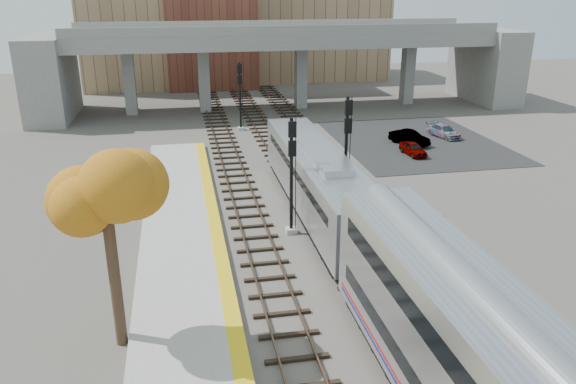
{
  "coord_description": "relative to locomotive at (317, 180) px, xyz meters",
  "views": [
    {
      "loc": [
        -6.97,
        -18.27,
        13.35
      ],
      "look_at": [
        -1.28,
        10.57,
        2.5
      ],
      "focal_mm": 35.0,
      "sensor_mm": 36.0,
      "label": 1
    }
  ],
  "objects": [
    {
      "name": "ground",
      "position": [
        -1.0,
        -12.96,
        -2.28
      ],
      "size": [
        160.0,
        160.0,
        0.0
      ],
      "primitive_type": "plane",
      "color": "#47423D",
      "rests_on": "ground"
    },
    {
      "name": "platform",
      "position": [
        -8.25,
        -12.96,
        -2.1
      ],
      "size": [
        4.5,
        60.0,
        0.35
      ],
      "primitive_type": "cube",
      "color": "#9E9E99",
      "rests_on": "ground"
    },
    {
      "name": "yellow_strip",
      "position": [
        -6.35,
        -12.96,
        -1.92
      ],
      "size": [
        0.7,
        60.0,
        0.01
      ],
      "primitive_type": "cube",
      "color": "yellow",
      "rests_on": "platform"
    },
    {
      "name": "tracks",
      "position": [
        -0.07,
        -0.46,
        -2.2
      ],
      "size": [
        10.7,
        95.0,
        0.25
      ],
      "color": "black",
      "rests_on": "ground"
    },
    {
      "name": "overpass",
      "position": [
        3.92,
        32.04,
        3.53
      ],
      "size": [
        54.0,
        12.0,
        9.5
      ],
      "color": "slate",
      "rests_on": "ground"
    },
    {
      "name": "buildings_far",
      "position": [
        0.26,
        53.61,
        5.6
      ],
      "size": [
        43.0,
        21.0,
        20.6
      ],
      "color": "tan",
      "rests_on": "ground"
    },
    {
      "name": "parking_lot",
      "position": [
        13.0,
        15.04,
        -2.26
      ],
      "size": [
        14.0,
        18.0,
        0.04
      ],
      "primitive_type": "cube",
      "color": "black",
      "rests_on": "ground"
    },
    {
      "name": "locomotive",
      "position": [
        0.0,
        0.0,
        0.0
      ],
      "size": [
        3.02,
        19.05,
        4.1
      ],
      "color": "#A8AAB2",
      "rests_on": "ground"
    },
    {
      "name": "signal_mast_near",
      "position": [
        -2.1,
        -2.49,
        1.0
      ],
      "size": [
        0.6,
        0.64,
        6.72
      ],
      "color": "#9E9E99",
      "rests_on": "ground"
    },
    {
      "name": "signal_mast_mid",
      "position": [
        2.0,
        0.75,
        1.26
      ],
      "size": [
        0.6,
        0.64,
        7.11
      ],
      "color": "#9E9E99",
      "rests_on": "ground"
    },
    {
      "name": "signal_mast_far",
      "position": [
        -2.1,
        22.3,
        0.86
      ],
      "size": [
        0.6,
        0.64,
        6.53
      ],
      "color": "#9E9E99",
      "rests_on": "ground"
    },
    {
      "name": "tree",
      "position": [
        -10.78,
        -11.46,
        4.01
      ],
      "size": [
        3.6,
        3.6,
        8.47
      ],
      "color": "#382619",
      "rests_on": "ground"
    },
    {
      "name": "car_a",
      "position": [
        10.98,
        10.94,
        -1.7
      ],
      "size": [
        1.57,
        3.25,
        1.07
      ],
      "primitive_type": "imported",
      "rotation": [
        0.0,
        0.0,
        0.1
      ],
      "color": "#99999E",
      "rests_on": "parking_lot"
    },
    {
      "name": "car_b",
      "position": [
        11.95,
        14.09,
        -1.61
      ],
      "size": [
        2.99,
        3.96,
        1.25
      ],
      "primitive_type": "imported",
      "rotation": [
        0.0,
        0.0,
        0.5
      ],
      "color": "#99999E",
      "rests_on": "parking_lot"
    },
    {
      "name": "car_c",
      "position": [
        16.18,
        16.0,
        -1.69
      ],
      "size": [
        2.42,
        4.05,
        1.1
      ],
      "primitive_type": "imported",
      "rotation": [
        0.0,
        0.0,
        0.25
      ],
      "color": "#99999E",
      "rests_on": "parking_lot"
    }
  ]
}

